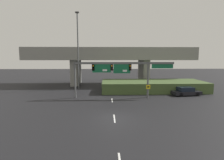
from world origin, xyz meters
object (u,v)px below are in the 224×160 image
Objects in this scene: speed_limit_sign at (148,90)px; parked_sedan_near_right at (164,90)px; highway_light_pole_near at (78,49)px; signal_gantry at (120,69)px; parked_sedan_mid_right at (186,91)px.

speed_limit_sign is 0.46× the size of parked_sedan_near_right.
highway_light_pole_near is at bearing 142.33° from speed_limit_sign.
signal_gantry is at bearing 165.15° from speed_limit_sign.
speed_limit_sign is 0.46× the size of parked_sedan_mid_right.
parked_sedan_near_right is (15.35, -4.74, -7.06)m from highway_light_pole_near.
signal_gantry is at bearing 179.52° from parked_sedan_mid_right.
signal_gantry reaches higher than speed_limit_sign.
parked_sedan_near_right is at bearing 48.61° from speed_limit_sign.
parked_sedan_near_right is at bearing 21.56° from signal_gantry.
speed_limit_sign is 5.70m from parked_sedan_near_right.
signal_gantry is 11.71m from parked_sedan_mid_right.
highway_light_pole_near is 3.09× the size of parked_sedan_mid_right.
signal_gantry is 3.16× the size of parked_sedan_near_right.
speed_limit_sign is 15.97m from highway_light_pole_near.
parked_sedan_near_right reaches higher than parked_sedan_mid_right.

